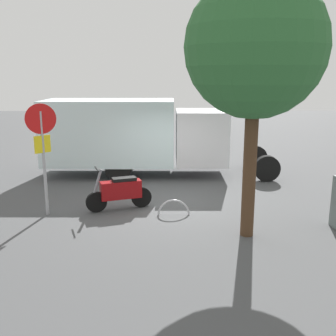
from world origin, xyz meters
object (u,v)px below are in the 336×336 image
box_truck_near (137,133)px  stop_sign (42,142)px  bike_rack_hoop (174,215)px  motorcycle (120,191)px  street_tree (255,48)px

box_truck_near → stop_sign: 4.84m
bike_rack_hoop → box_truck_near: bearing=-74.6°
stop_sign → motorcycle: bearing=-168.3°
street_tree → bike_rack_hoop: street_tree is taller
motorcycle → bike_rack_hoop: (-1.44, 0.46, -0.52)m
street_tree → bike_rack_hoop: size_ratio=6.63×
box_truck_near → street_tree: 6.92m
box_truck_near → street_tree: (-2.85, 5.75, 2.57)m
box_truck_near → street_tree: street_tree is taller
box_truck_near → stop_sign: size_ratio=2.86×
stop_sign → street_tree: street_tree is taller
box_truck_near → stop_sign: (2.12, 4.33, 0.38)m
motorcycle → stop_sign: (1.89, 0.39, 1.41)m
box_truck_near → stop_sign: bearing=-115.0°
box_truck_near → motorcycle: box_truck_near is taller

